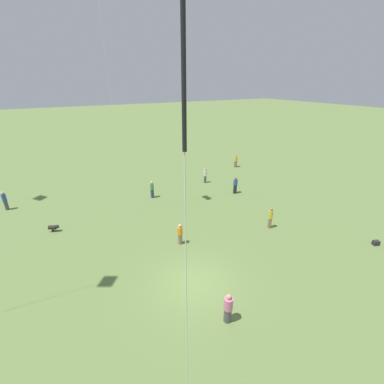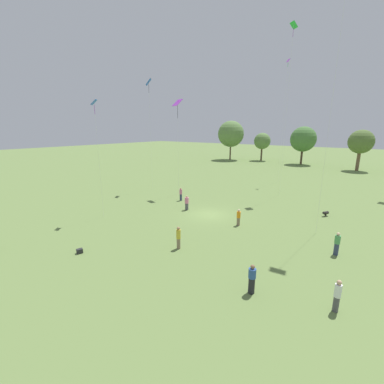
# 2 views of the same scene
# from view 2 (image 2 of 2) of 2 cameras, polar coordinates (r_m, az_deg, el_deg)

# --- Properties ---
(ground_plane) EXTENTS (240.00, 240.00, 0.00)m
(ground_plane) POSITION_cam_2_polar(r_m,az_deg,el_deg) (27.79, 3.81, -5.03)
(ground_plane) COLOR olive
(tree_0) EXTENTS (7.47, 7.47, 11.22)m
(tree_0) POSITION_cam_2_polar(r_m,az_deg,el_deg) (77.17, 8.64, 12.63)
(tree_0) COLOR brown
(tree_0) RESTS_ON ground_plane
(tree_1) EXTENTS (4.58, 4.58, 7.85)m
(tree_1) POSITION_cam_2_polar(r_m,az_deg,el_deg) (77.10, 15.34, 10.85)
(tree_1) COLOR brown
(tree_1) RESTS_ON ground_plane
(tree_2) EXTENTS (6.30, 6.30, 9.56)m
(tree_2) POSITION_cam_2_polar(r_m,az_deg,el_deg) (72.01, 23.49, 10.71)
(tree_2) COLOR brown
(tree_2) RESTS_ON ground_plane
(tree_3) EXTENTS (5.07, 5.07, 8.81)m
(tree_3) POSITION_cam_2_polar(r_m,az_deg,el_deg) (66.76, 33.42, 9.27)
(tree_3) COLOR brown
(tree_3) RESTS_ON ground_plane
(person_1) EXTENTS (0.60, 0.60, 1.74)m
(person_1) POSITION_cam_2_polar(r_m,az_deg,el_deg) (15.45, 13.17, -18.35)
(person_1) COLOR #232328
(person_1) RESTS_ON ground_plane
(person_2) EXTENTS (0.52, 0.52, 1.75)m
(person_2) POSITION_cam_2_polar(r_m,az_deg,el_deg) (21.74, 29.52, -9.98)
(person_2) COLOR #333D5B
(person_2) RESTS_ON ground_plane
(person_3) EXTENTS (0.39, 0.39, 1.69)m
(person_3) POSITION_cam_2_polar(r_m,az_deg,el_deg) (32.85, -2.50, -0.48)
(person_3) COLOR #333D5B
(person_3) RESTS_ON ground_plane
(person_4) EXTENTS (0.39, 0.39, 1.61)m
(person_4) POSITION_cam_2_polar(r_m,az_deg,el_deg) (24.89, 10.30, -5.57)
(person_4) COLOR #847056
(person_4) RESTS_ON ground_plane
(person_6) EXTENTS (0.61, 0.61, 1.68)m
(person_6) POSITION_cam_2_polar(r_m,az_deg,el_deg) (29.07, -1.18, -2.45)
(person_6) COLOR #4C4C51
(person_6) RESTS_ON ground_plane
(person_7) EXTENTS (0.38, 0.38, 1.75)m
(person_7) POSITION_cam_2_polar(r_m,az_deg,el_deg) (15.63, 29.56, -19.39)
(person_7) COLOR #4C4C51
(person_7) RESTS_ON ground_plane
(person_9) EXTENTS (0.38, 0.38, 1.78)m
(person_9) POSITION_cam_2_polar(r_m,az_deg,el_deg) (19.94, -3.02, -10.09)
(person_9) COLOR #847056
(person_9) RESTS_ON ground_plane
(kite_0) EXTENTS (0.74, 0.74, 19.66)m
(kite_0) POSITION_cam_2_polar(r_m,az_deg,el_deg) (47.33, 20.37, 23.26)
(kite_0) COLOR purple
(kite_0) RESTS_ON ground_plane
(kite_2) EXTENTS (1.10, 1.05, 21.45)m
(kite_2) POSITION_cam_2_polar(r_m,az_deg,el_deg) (38.38, 21.47, 29.26)
(kite_2) COLOR green
(kite_2) RESTS_ON ground_plane
(kite_3) EXTENTS (0.88, 0.89, 11.70)m
(kite_3) POSITION_cam_2_polar(r_m,az_deg,el_deg) (27.32, -20.84, 16.75)
(kite_3) COLOR blue
(kite_3) RESTS_ON ground_plane
(kite_5) EXTENTS (1.53, 1.33, 12.73)m
(kite_5) POSITION_cam_2_polar(r_m,az_deg,el_deg) (35.18, -3.24, 18.75)
(kite_5) COLOR purple
(kite_5) RESTS_ON ground_plane
(kite_7) EXTENTS (1.25, 1.32, 15.75)m
(kite_7) POSITION_cam_2_polar(r_m,az_deg,el_deg) (39.21, -9.60, 22.18)
(kite_7) COLOR blue
(kite_7) RESTS_ON ground_plane
(dog_0) EXTENTS (0.57, 0.79, 0.56)m
(dog_0) POSITION_cam_2_polar(r_m,az_deg,el_deg) (30.55, 27.52, -4.15)
(dog_0) COLOR black
(dog_0) RESTS_ON ground_plane
(picnic_bag_0) EXTENTS (0.42, 0.50, 0.34)m
(picnic_bag_0) POSITION_cam_2_polar(r_m,az_deg,el_deg) (21.25, -23.70, -11.93)
(picnic_bag_0) COLOR #262628
(picnic_bag_0) RESTS_ON ground_plane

